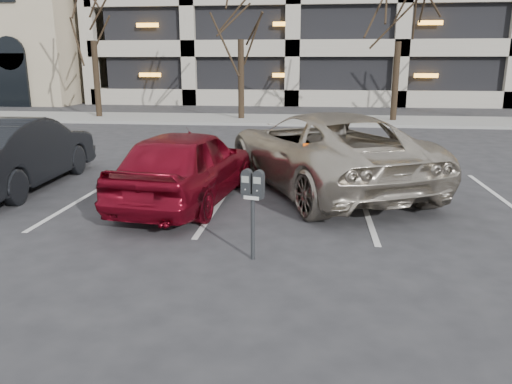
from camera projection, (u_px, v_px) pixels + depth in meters
name	position (u px, v px, depth m)	size (l,w,h in m)	color
ground	(285.00, 237.00, 7.86)	(140.00, 140.00, 0.00)	#28282B
sidewalk	(305.00, 120.00, 23.23)	(80.00, 4.00, 0.12)	gray
stall_lines	(224.00, 196.00, 10.23)	(16.90, 5.20, 0.00)	silver
parking_meter	(253.00, 193.00, 6.74)	(0.34, 0.20, 1.25)	black
suv_silver	(323.00, 150.00, 10.76)	(5.01, 6.57, 1.66)	#BDB3A1
car_red	(187.00, 165.00, 9.63)	(1.74, 4.33, 1.47)	maroon
car_dark	(16.00, 152.00, 10.84)	(1.64, 4.71, 1.55)	black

